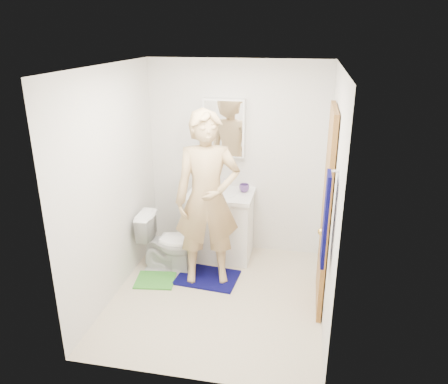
# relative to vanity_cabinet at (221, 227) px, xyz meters

# --- Properties ---
(floor) EXTENTS (2.20, 2.40, 0.02)m
(floor) POSITION_rel_vanity_cabinet_xyz_m (0.15, -0.91, -0.41)
(floor) COLOR beige
(floor) RESTS_ON ground
(ceiling) EXTENTS (2.20, 2.40, 0.02)m
(ceiling) POSITION_rel_vanity_cabinet_xyz_m (0.15, -0.91, 2.01)
(ceiling) COLOR white
(ceiling) RESTS_ON ground
(wall_back) EXTENTS (2.20, 0.02, 2.40)m
(wall_back) POSITION_rel_vanity_cabinet_xyz_m (0.15, 0.30, 0.80)
(wall_back) COLOR silver
(wall_back) RESTS_ON ground
(wall_front) EXTENTS (2.20, 0.02, 2.40)m
(wall_front) POSITION_rel_vanity_cabinet_xyz_m (0.15, -2.12, 0.80)
(wall_front) COLOR silver
(wall_front) RESTS_ON ground
(wall_left) EXTENTS (0.02, 2.40, 2.40)m
(wall_left) POSITION_rel_vanity_cabinet_xyz_m (-0.96, -0.91, 0.80)
(wall_left) COLOR silver
(wall_left) RESTS_ON ground
(wall_right) EXTENTS (0.02, 2.40, 2.40)m
(wall_right) POSITION_rel_vanity_cabinet_xyz_m (1.26, -0.91, 0.80)
(wall_right) COLOR silver
(wall_right) RESTS_ON ground
(vanity_cabinet) EXTENTS (0.75, 0.55, 0.80)m
(vanity_cabinet) POSITION_rel_vanity_cabinet_xyz_m (0.00, 0.00, 0.00)
(vanity_cabinet) COLOR white
(vanity_cabinet) RESTS_ON floor
(countertop) EXTENTS (0.79, 0.59, 0.05)m
(countertop) POSITION_rel_vanity_cabinet_xyz_m (0.00, 0.00, 0.43)
(countertop) COLOR white
(countertop) RESTS_ON vanity_cabinet
(sink_basin) EXTENTS (0.40, 0.40, 0.03)m
(sink_basin) POSITION_rel_vanity_cabinet_xyz_m (0.00, 0.00, 0.44)
(sink_basin) COLOR white
(sink_basin) RESTS_ON countertop
(faucet) EXTENTS (0.03, 0.03, 0.12)m
(faucet) POSITION_rel_vanity_cabinet_xyz_m (0.00, 0.18, 0.51)
(faucet) COLOR silver
(faucet) RESTS_ON countertop
(medicine_cabinet) EXTENTS (0.50, 0.12, 0.70)m
(medicine_cabinet) POSITION_rel_vanity_cabinet_xyz_m (0.00, 0.22, 1.20)
(medicine_cabinet) COLOR white
(medicine_cabinet) RESTS_ON wall_back
(mirror_panel) EXTENTS (0.46, 0.01, 0.66)m
(mirror_panel) POSITION_rel_vanity_cabinet_xyz_m (0.00, 0.16, 1.20)
(mirror_panel) COLOR white
(mirror_panel) RESTS_ON wall_back
(door) EXTENTS (0.05, 0.80, 2.05)m
(door) POSITION_rel_vanity_cabinet_xyz_m (1.22, -0.76, 0.62)
(door) COLOR #A26A2C
(door) RESTS_ON ground
(door_knob) EXTENTS (0.07, 0.07, 0.07)m
(door_knob) POSITION_rel_vanity_cabinet_xyz_m (1.18, -1.08, 0.55)
(door_knob) COLOR gold
(door_knob) RESTS_ON door
(towel) EXTENTS (0.03, 0.24, 0.80)m
(towel) POSITION_rel_vanity_cabinet_xyz_m (1.18, -1.48, 0.85)
(towel) COLOR #080747
(towel) RESTS_ON wall_right
(towel_hook) EXTENTS (0.06, 0.02, 0.02)m
(towel_hook) POSITION_rel_vanity_cabinet_xyz_m (1.22, -1.48, 1.27)
(towel_hook) COLOR silver
(towel_hook) RESTS_ON wall_right
(toilet) EXTENTS (0.70, 0.41, 0.71)m
(toilet) POSITION_rel_vanity_cabinet_xyz_m (-0.54, -0.44, -0.05)
(toilet) COLOR white
(toilet) RESTS_ON floor
(bath_mat) EXTENTS (0.73, 0.55, 0.02)m
(bath_mat) POSITION_rel_vanity_cabinet_xyz_m (-0.04, -0.58, -0.39)
(bath_mat) COLOR #080747
(bath_mat) RESTS_ON floor
(green_rug) EXTENTS (0.48, 0.42, 0.02)m
(green_rug) POSITION_rel_vanity_cabinet_xyz_m (-0.61, -0.75, -0.39)
(green_rug) COLOR green
(green_rug) RESTS_ON floor
(soap_dispenser) EXTENTS (0.09, 0.10, 0.18)m
(soap_dispenser) POSITION_rel_vanity_cabinet_xyz_m (-0.15, -0.04, 0.54)
(soap_dispenser) COLOR #B65560
(soap_dispenser) RESTS_ON countertop
(toothbrush_cup) EXTENTS (0.14, 0.14, 0.10)m
(toothbrush_cup) POSITION_rel_vanity_cabinet_xyz_m (0.27, 0.09, 0.50)
(toothbrush_cup) COLOR #5B3C85
(toothbrush_cup) RESTS_ON countertop
(man) EXTENTS (0.80, 0.63, 1.94)m
(man) POSITION_rel_vanity_cabinet_xyz_m (-0.02, -0.59, 0.59)
(man) COLOR tan
(man) RESTS_ON bath_mat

